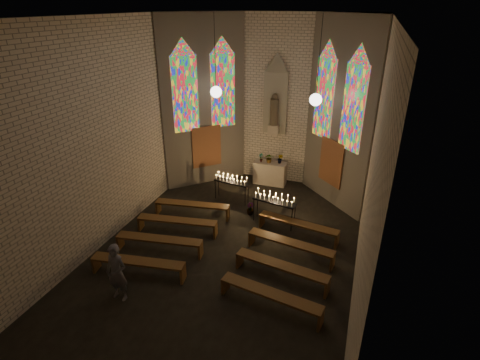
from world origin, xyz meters
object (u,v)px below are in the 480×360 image
at_px(aisle_flower_pot, 250,209).
at_px(votive_stand_left, 231,180).
at_px(visitor, 117,273).
at_px(votive_stand_right, 274,199).
at_px(altar, 270,173).

relative_size(aisle_flower_pot, votive_stand_left, 0.32).
bearing_deg(visitor, votive_stand_left, 83.23).
height_order(votive_stand_left, votive_stand_right, votive_stand_right).
bearing_deg(visitor, aisle_flower_pot, 71.64).
bearing_deg(votive_stand_right, visitor, -110.87).
height_order(altar, aisle_flower_pot, altar).
relative_size(altar, votive_stand_left, 0.95).
relative_size(votive_stand_left, visitor, 0.88).
xyz_separation_m(aisle_flower_pot, votive_stand_right, (1.00, -0.34, 0.76)).
xyz_separation_m(votive_stand_right, visitor, (-2.98, -5.05, -0.16)).
relative_size(altar, aisle_flower_pot, 2.92).
relative_size(aisle_flower_pot, votive_stand_right, 0.29).
bearing_deg(altar, votive_stand_left, -116.52).
distance_m(votive_stand_right, visitor, 5.87).
bearing_deg(visitor, votive_stand_right, 61.22).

